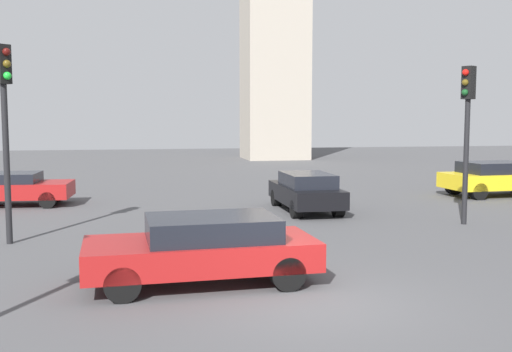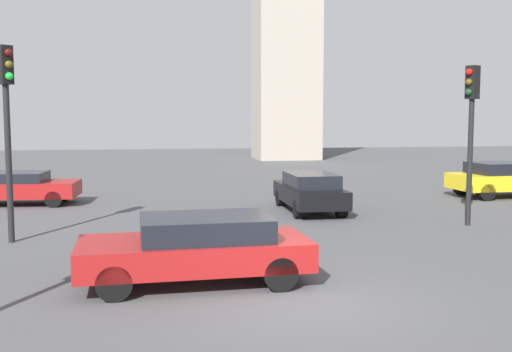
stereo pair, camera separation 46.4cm
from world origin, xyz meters
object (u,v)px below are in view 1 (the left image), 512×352
Objects in this scene: traffic_light_3 at (467,114)px; car_4 at (204,247)px; car_0 at (306,191)px; car_1 at (10,188)px; traffic_light_2 at (5,106)px; car_3 at (497,178)px.

traffic_light_3 is 1.05× the size of car_4.
traffic_light_3 reaches higher than car_4.
car_1 is at bearing 71.83° from car_0.
car_0 is 9.70m from car_4.
traffic_light_2 is 1.09× the size of car_3.
car_0 is at bearing -120.41° from car_4.
traffic_light_3 is 1.08× the size of car_1.
car_4 is at bearing 0.49° from traffic_light_3.
traffic_light_3 is at bearing -151.88° from car_4.
car_0 is (9.15, 3.84, -2.88)m from traffic_light_2.
car_0 is at bearing 70.25° from traffic_light_2.
car_3 reaches higher than car_4.
car_4 is at bearing -143.93° from car_3.
car_3 is (5.00, 5.96, -2.63)m from traffic_light_3.
car_3 is 17.60m from car_4.
traffic_light_2 is 13.28m from traffic_light_3.
car_4 is at bearing 1.74° from traffic_light_2.
car_1 is at bearing 174.28° from car_3.
traffic_light_3 is 8.22m from car_3.
car_3 is at bearing -143.47° from car_4.
traffic_light_2 is at bearing -28.49° from traffic_light_3.
traffic_light_2 reaches higher than car_4.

